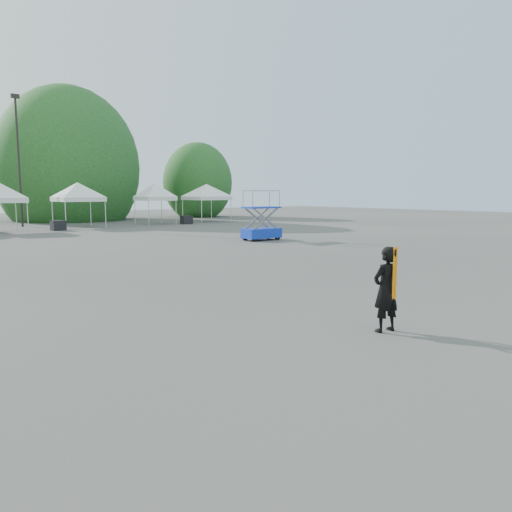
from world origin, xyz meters
TOP-DOWN VIEW (x-y plane):
  - ground at (0.00, 0.00)m, footprint 120.00×120.00m
  - light_pole_east at (3.00, 32.00)m, footprint 0.60×0.25m
  - tree_mid_e at (9.00, 39.00)m, footprint 5.12×5.12m
  - tree_far_e at (22.00, 37.00)m, footprint 3.84×3.84m
  - tent_f at (6.05, 28.41)m, footprint 4.39×4.39m
  - tent_g at (12.44, 28.55)m, footprint 3.76×3.76m
  - tent_h at (17.62, 28.75)m, footprint 4.67×4.67m
  - man at (0.48, -3.07)m, footprint 0.63×0.46m
  - scissor_lift at (10.24, 12.27)m, footprint 2.13×1.12m
  - crate_mid at (3.88, 26.42)m, footprint 0.93×0.75m
  - crate_east at (14.42, 26.95)m, footprint 0.90×0.72m

SIDE VIEW (x-z plane):
  - ground at x=0.00m, z-range 0.00..0.00m
  - crate_east at x=14.42m, z-range 0.00..0.68m
  - crate_mid at x=3.88m, z-range 0.00..0.69m
  - man at x=0.48m, z-range 0.00..1.62m
  - scissor_lift at x=10.24m, z-range 0.01..2.72m
  - tent_g at x=12.44m, z-range 1.12..5.00m
  - tent_f at x=6.05m, z-range 1.12..5.00m
  - tent_h at x=17.62m, z-range 1.12..5.00m
  - tree_far_e at x=22.00m, z-range 0.70..6.55m
  - tree_mid_e at x=9.00m, z-range 0.94..8.74m
  - light_pole_east at x=3.00m, z-range 0.62..10.42m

